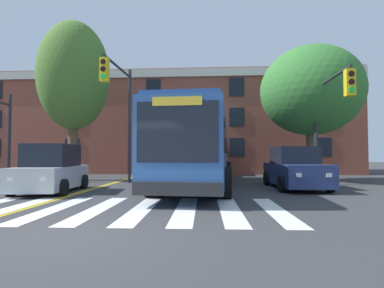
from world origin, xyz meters
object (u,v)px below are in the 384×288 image
at_px(traffic_light_overhead, 121,101).
at_px(car_navy_far_lane, 295,169).
at_px(car_red_behind_bus, 209,160).
at_px(car_silver_near_lane, 52,170).
at_px(street_tree_curbside_small, 74,76).
at_px(traffic_light_near_corner, 329,108).
at_px(city_bus, 199,148).
at_px(street_tree_curbside_large, 311,91).

bearing_deg(traffic_light_overhead, car_navy_far_lane, -4.88).
bearing_deg(car_red_behind_bus, car_silver_near_lane, -120.11).
xyz_separation_m(car_navy_far_lane, traffic_light_overhead, (-7.96, 0.68, 3.21)).
bearing_deg(car_silver_near_lane, traffic_light_overhead, 54.21).
distance_m(car_silver_near_lane, street_tree_curbside_small, 7.65).
xyz_separation_m(car_navy_far_lane, traffic_light_near_corner, (1.54, 0.14, 2.69)).
xyz_separation_m(city_bus, traffic_light_near_corner, (5.72, -0.21, 1.76)).
bearing_deg(street_tree_curbside_small, car_red_behind_bus, 33.37).
distance_m(car_navy_far_lane, traffic_light_overhead, 8.61).
bearing_deg(car_navy_far_lane, car_red_behind_bus, 113.76).
xyz_separation_m(car_red_behind_bus, street_tree_curbside_small, (-7.81, -5.14, 4.91)).
xyz_separation_m(street_tree_curbside_large, street_tree_curbside_small, (-13.46, -0.02, 1.06)).
distance_m(car_red_behind_bus, street_tree_curbside_large, 8.54).
xyz_separation_m(city_bus, traffic_light_overhead, (-3.78, 0.33, 2.28)).
bearing_deg(car_silver_near_lane, car_red_behind_bus, 59.89).
distance_m(car_silver_near_lane, traffic_light_overhead, 4.54).
bearing_deg(city_bus, traffic_light_overhead, 175.06).
relative_size(car_navy_far_lane, traffic_light_overhead, 0.76).
bearing_deg(car_silver_near_lane, traffic_light_near_corner, 10.42).
bearing_deg(car_red_behind_bus, city_bus, -92.87).
relative_size(car_navy_far_lane, traffic_light_near_corner, 0.86).
relative_size(city_bus, car_navy_far_lane, 2.61).
relative_size(car_silver_near_lane, car_red_behind_bus, 0.83).
height_order(city_bus, street_tree_curbside_small, street_tree_curbside_small).
relative_size(car_red_behind_bus, traffic_light_near_corner, 0.96).
height_order(car_navy_far_lane, street_tree_curbside_large, street_tree_curbside_large).
bearing_deg(traffic_light_near_corner, street_tree_curbside_small, 166.01).
bearing_deg(street_tree_curbside_large, car_silver_near_lane, -155.36).
relative_size(car_red_behind_bus, traffic_light_overhead, 0.84).
bearing_deg(city_bus, traffic_light_near_corner, -2.12).
height_order(car_navy_far_lane, traffic_light_overhead, traffic_light_overhead).
height_order(city_bus, street_tree_curbside_large, street_tree_curbside_large).
bearing_deg(street_tree_curbside_large, street_tree_curbside_small, -179.93).
bearing_deg(car_silver_near_lane, city_bus, 22.11).
bearing_deg(traffic_light_near_corner, car_red_behind_bus, 122.25).
bearing_deg(street_tree_curbside_small, car_silver_near_lane, -72.26).
distance_m(city_bus, street_tree_curbside_large, 7.51).
height_order(city_bus, car_silver_near_lane, city_bus).
height_order(car_navy_far_lane, street_tree_curbside_small, street_tree_curbside_small).
xyz_separation_m(car_silver_near_lane, street_tree_curbside_large, (11.74, 5.38, 4.11)).
relative_size(car_silver_near_lane, traffic_light_overhead, 0.69).
relative_size(car_silver_near_lane, car_navy_far_lane, 0.92).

